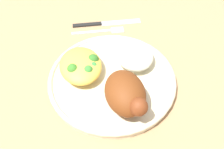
{
  "coord_description": "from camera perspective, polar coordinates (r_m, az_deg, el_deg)",
  "views": [
    {
      "loc": [
        0.39,
        -0.1,
        0.5
      ],
      "look_at": [
        0.0,
        0.0,
        0.03
      ],
      "focal_mm": 44.61,
      "sensor_mm": 36.0,
      "label": 1
    }
  ],
  "objects": [
    {
      "name": "knife",
      "position": [
        0.79,
        -2.28,
        10.45
      ],
      "size": [
        0.04,
        0.19,
        0.01
      ],
      "color": "black",
      "rests_on": "ground_plane"
    },
    {
      "name": "ground_plane",
      "position": [
        0.64,
        0.0,
        -1.8
      ],
      "size": [
        2.0,
        2.0,
        0.0
      ],
      "primitive_type": "plane",
      "color": "#A77E57"
    },
    {
      "name": "mac_cheese_with_broccoli",
      "position": [
        0.63,
        -6.35,
        1.86
      ],
      "size": [
        0.11,
        0.09,
        0.04
      ],
      "color": "#EFBE46",
      "rests_on": "plate"
    },
    {
      "name": "rice_pile",
      "position": [
        0.65,
        4.61,
        3.99
      ],
      "size": [
        0.1,
        0.09,
        0.04
      ],
      "primitive_type": "ellipsoid",
      "color": "white",
      "rests_on": "plate"
    },
    {
      "name": "fork",
      "position": [
        0.76,
        -2.23,
        8.92
      ],
      "size": [
        0.03,
        0.14,
        0.01
      ],
      "color": "silver",
      "rests_on": "ground_plane"
    },
    {
      "name": "plate",
      "position": [
        0.63,
        0.0,
        -1.17
      ],
      "size": [
        0.29,
        0.29,
        0.02
      ],
      "color": "beige",
      "rests_on": "ground_plane"
    },
    {
      "name": "roasted_chicken",
      "position": [
        0.55,
        2.9,
        -3.99
      ],
      "size": [
        0.12,
        0.08,
        0.07
      ],
      "color": "brown",
      "rests_on": "plate"
    }
  ]
}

